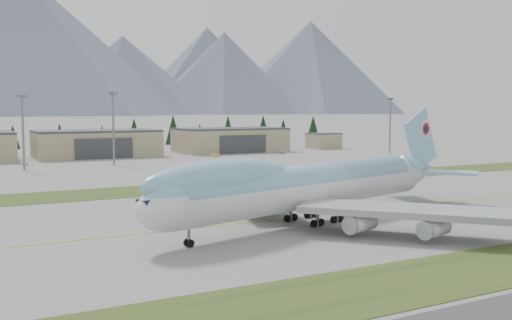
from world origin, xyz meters
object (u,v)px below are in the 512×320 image
hangar_center (97,143)px  hangar_right (230,140)px  service_vehicle_a (24,165)px  service_vehicle_b (215,157)px  service_vehicle_c (282,153)px  boeing_747_freighter (307,185)px

hangar_center → hangar_right: bearing=0.0°
service_vehicle_a → service_vehicle_b: bearing=-17.9°
hangar_right → service_vehicle_c: hangar_right is taller
hangar_right → service_vehicle_a: hangar_right is taller
hangar_right → service_vehicle_c: size_ratio=11.38×
hangar_center → service_vehicle_b: (42.40, -22.99, -5.39)m
service_vehicle_c → hangar_right: bearing=139.0°
service_vehicle_a → service_vehicle_c: 105.27m
boeing_747_freighter → hangar_right: (58.94, 155.07, -1.05)m
service_vehicle_c → hangar_center: bearing=177.4°
boeing_747_freighter → service_vehicle_a: 134.57m
boeing_747_freighter → hangar_right: size_ratio=1.55×
hangar_center → service_vehicle_a: 39.03m
hangar_center → service_vehicle_c: hangar_center is taller
hangar_center → service_vehicle_a: hangar_center is taller
hangar_right → service_vehicle_a: (-90.05, -24.31, -5.39)m
service_vehicle_a → service_vehicle_b: service_vehicle_a is taller
hangar_center → hangar_right: same height
boeing_747_freighter → service_vehicle_c: boeing_747_freighter is taller
hangar_right → service_vehicle_b: 29.45m
service_vehicle_b → service_vehicle_c: bearing=-86.7°
boeing_747_freighter → hangar_center: bearing=75.6°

